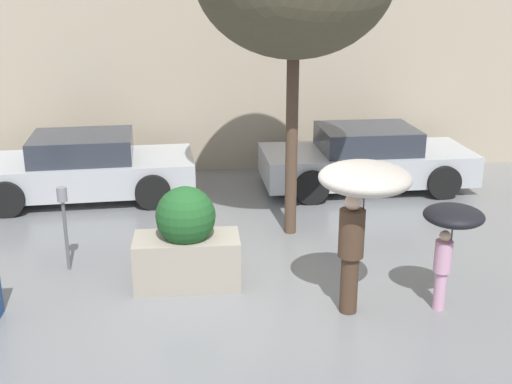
{
  "coord_description": "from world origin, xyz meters",
  "views": [
    {
      "loc": [
        -0.31,
        -7.02,
        3.93
      ],
      "look_at": [
        0.5,
        1.6,
        1.05
      ],
      "focal_mm": 45.0,
      "sensor_mm": 36.0,
      "label": 1
    }
  ],
  "objects_px": {
    "person_child": "(451,226)",
    "parked_car_near": "(84,168)",
    "parked_car_far": "(366,159)",
    "parking_meter": "(64,211)",
    "person_adult": "(362,192)",
    "planter_box": "(187,242)"
  },
  "relations": [
    {
      "from": "parked_car_near",
      "to": "parking_meter",
      "type": "distance_m",
      "value": 3.25
    },
    {
      "from": "person_adult",
      "to": "parked_car_far",
      "type": "bearing_deg",
      "value": 60.18
    },
    {
      "from": "planter_box",
      "to": "parked_car_near",
      "type": "distance_m",
      "value": 4.32
    },
    {
      "from": "parked_car_near",
      "to": "person_child",
      "type": "bearing_deg",
      "value": -136.9
    },
    {
      "from": "person_child",
      "to": "parked_car_far",
      "type": "distance_m",
      "value": 4.98
    },
    {
      "from": "planter_box",
      "to": "parked_car_far",
      "type": "height_order",
      "value": "planter_box"
    },
    {
      "from": "parked_car_far",
      "to": "parking_meter",
      "type": "distance_m",
      "value": 6.16
    },
    {
      "from": "planter_box",
      "to": "parked_car_far",
      "type": "bearing_deg",
      "value": 48.94
    },
    {
      "from": "person_child",
      "to": "parked_car_near",
      "type": "distance_m",
      "value": 7.07
    },
    {
      "from": "person_adult",
      "to": "person_child",
      "type": "bearing_deg",
      "value": -16.56
    },
    {
      "from": "parked_car_far",
      "to": "parking_meter",
      "type": "xyz_separation_m",
      "value": [
        -5.16,
        -3.35,
        0.31
      ]
    },
    {
      "from": "person_child",
      "to": "parked_car_near",
      "type": "relative_size",
      "value": 0.32
    },
    {
      "from": "person_child",
      "to": "parking_meter",
      "type": "height_order",
      "value": "person_child"
    },
    {
      "from": "parking_meter",
      "to": "planter_box",
      "type": "bearing_deg",
      "value": -20.75
    },
    {
      "from": "planter_box",
      "to": "person_adult",
      "type": "distance_m",
      "value": 2.47
    },
    {
      "from": "person_child",
      "to": "parking_meter",
      "type": "distance_m",
      "value": 5.15
    },
    {
      "from": "parked_car_near",
      "to": "parked_car_far",
      "type": "relative_size",
      "value": 1.01
    },
    {
      "from": "parked_car_near",
      "to": "person_adult",
      "type": "bearing_deg",
      "value": -143.54
    },
    {
      "from": "person_adult",
      "to": "parking_meter",
      "type": "bearing_deg",
      "value": 143.65
    },
    {
      "from": "person_adult",
      "to": "person_child",
      "type": "height_order",
      "value": "person_adult"
    },
    {
      "from": "parked_car_far",
      "to": "person_adult",
      "type": "bearing_deg",
      "value": 162.78
    },
    {
      "from": "person_child",
      "to": "person_adult",
      "type": "bearing_deg",
      "value": 163.13
    }
  ]
}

